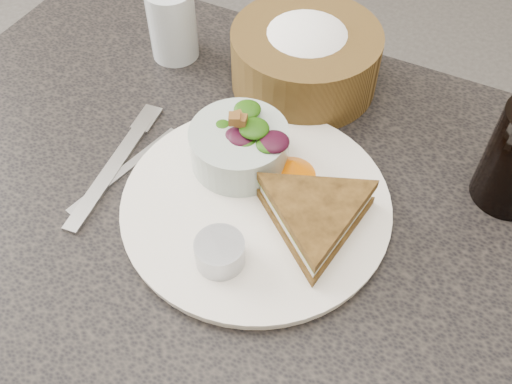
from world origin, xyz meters
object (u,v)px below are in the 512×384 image
Objects in this scene: salad_bowl at (239,141)px; water_glass at (172,24)px; dining_table at (254,353)px; dinner_plate at (256,205)px; bread_basket at (306,50)px; sandwich at (315,216)px; dressing_ramekin at (220,252)px.

water_glass reaches higher than salad_bowl.
dining_table is 0.43m from salad_bowl.
bread_basket reaches higher than dinner_plate.
salad_bowl reaches higher than dining_table.
bread_basket is at bearing 154.50° from sandwich.
dining_table is 0.53m from water_glass.
salad_bowl is (-0.05, 0.05, 0.04)m from dinner_plate.
water_glass is at bearing 129.17° from dressing_ramekin.
water_glass is (-0.19, 0.15, 0.00)m from salad_bowl.
dining_table is 0.38m from dinner_plate.
dining_table is at bearing 88.25° from dressing_ramekin.
salad_bowl is at bearing -91.65° from bread_basket.
salad_bowl is at bearing 109.68° from dressing_ramekin.
sandwich is 0.77× the size of bread_basket.
dining_table is 5.05× the size of bread_basket.
dinner_plate is 0.08m from salad_bowl.
dressing_ramekin reaches higher than dinner_plate.
salad_bowl is 0.18m from bread_basket.
dressing_ramekin is at bearing -91.84° from sandwich.
dressing_ramekin is at bearing -82.24° from bread_basket.
dinner_plate is 0.09m from dressing_ramekin.
dinner_plate is at bearing -79.85° from bread_basket.
dinner_plate is 1.97× the size of sandwich.
salad_bowl is 0.24m from water_glass.
dinner_plate reaches higher than dining_table.
bread_basket is at bearing 7.26° from water_glass.
dressing_ramekin reaches higher than dining_table.
bread_basket reaches higher than dining_table.
sandwich is 0.26m from bread_basket.
sandwich is 2.94× the size of dressing_ramekin.
salad_bowl is 1.14× the size of water_glass.
dining_table is at bearing -79.46° from bread_basket.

